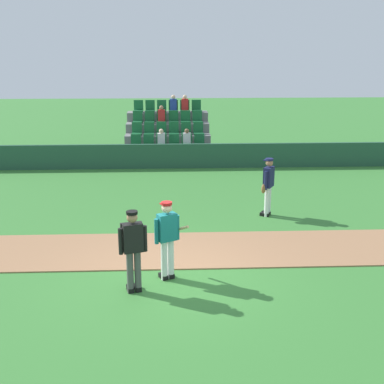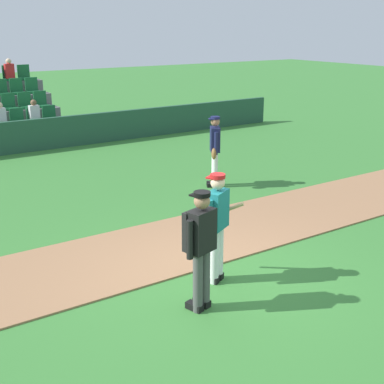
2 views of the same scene
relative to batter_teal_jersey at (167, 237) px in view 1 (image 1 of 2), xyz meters
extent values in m
plane|color=#387A33|center=(-0.01, 0.02, -0.97)|extent=(80.00, 80.00, 0.00)
cube|color=#9E704C|center=(-0.01, 1.59, -0.95)|extent=(28.00, 2.32, 0.03)
cube|color=#234C38|center=(-0.01, 10.47, -0.46)|extent=(20.00, 0.16, 1.02)
cube|color=slate|center=(-0.01, 12.77, -0.82)|extent=(3.90, 3.80, 0.30)
cube|color=slate|center=(-0.01, 11.49, -0.47)|extent=(3.80, 0.85, 0.40)
cube|color=#196033|center=(-1.39, 11.39, -0.22)|extent=(0.44, 0.40, 0.08)
cube|color=#196033|center=(-1.39, 11.61, 0.03)|extent=(0.44, 0.08, 0.50)
cube|color=#196033|center=(-0.84, 11.39, -0.22)|extent=(0.44, 0.40, 0.08)
cube|color=#196033|center=(-0.84, 11.61, 0.03)|extent=(0.44, 0.08, 0.50)
cube|color=#196033|center=(-0.29, 11.39, -0.22)|extent=(0.44, 0.40, 0.08)
cube|color=#196033|center=(-0.29, 11.61, 0.03)|extent=(0.44, 0.08, 0.50)
cube|color=silver|center=(-0.29, 11.44, 0.08)|extent=(0.32, 0.22, 0.52)
sphere|color=beige|center=(-0.29, 11.44, 0.43)|extent=(0.20, 0.20, 0.20)
cube|color=#196033|center=(0.26, 11.39, -0.22)|extent=(0.44, 0.40, 0.08)
cube|color=#196033|center=(0.26, 11.61, 0.03)|extent=(0.44, 0.08, 0.50)
cube|color=#196033|center=(0.81, 11.39, -0.22)|extent=(0.44, 0.40, 0.08)
cube|color=#196033|center=(0.81, 11.61, 0.03)|extent=(0.44, 0.08, 0.50)
cube|color=silver|center=(0.81, 11.44, 0.08)|extent=(0.32, 0.22, 0.52)
sphere|color=brown|center=(0.81, 11.44, 0.43)|extent=(0.20, 0.20, 0.20)
cube|color=#196033|center=(1.36, 11.39, -0.22)|extent=(0.44, 0.40, 0.08)
cube|color=#196033|center=(1.36, 11.61, 0.03)|extent=(0.44, 0.08, 0.50)
cube|color=slate|center=(-0.01, 12.34, -0.07)|extent=(3.80, 0.85, 0.40)
cube|color=#196033|center=(-1.39, 12.24, 0.18)|extent=(0.44, 0.40, 0.08)
cube|color=#196033|center=(-1.39, 12.46, 0.43)|extent=(0.44, 0.08, 0.50)
cube|color=#196033|center=(-0.84, 12.24, 0.18)|extent=(0.44, 0.40, 0.08)
cube|color=#196033|center=(-0.84, 12.46, 0.43)|extent=(0.44, 0.08, 0.50)
cube|color=#196033|center=(-0.29, 12.24, 0.18)|extent=(0.44, 0.40, 0.08)
cube|color=#196033|center=(-0.29, 12.46, 0.43)|extent=(0.44, 0.08, 0.50)
cube|color=#196033|center=(0.26, 12.24, 0.18)|extent=(0.44, 0.40, 0.08)
cube|color=#196033|center=(0.26, 12.46, 0.43)|extent=(0.44, 0.08, 0.50)
cube|color=#196033|center=(0.81, 12.24, 0.18)|extent=(0.44, 0.40, 0.08)
cube|color=#196033|center=(0.81, 12.46, 0.43)|extent=(0.44, 0.08, 0.50)
cube|color=#196033|center=(1.36, 12.24, 0.18)|extent=(0.44, 0.40, 0.08)
cube|color=#196033|center=(1.36, 12.46, 0.43)|extent=(0.44, 0.08, 0.50)
cube|color=slate|center=(-0.01, 13.19, 0.33)|extent=(3.80, 0.85, 0.40)
cube|color=#196033|center=(-1.39, 13.09, 0.58)|extent=(0.44, 0.40, 0.08)
cube|color=#196033|center=(-1.39, 13.31, 0.83)|extent=(0.44, 0.08, 0.50)
cube|color=#196033|center=(-0.84, 13.09, 0.58)|extent=(0.44, 0.40, 0.08)
cube|color=#196033|center=(-0.84, 13.31, 0.83)|extent=(0.44, 0.08, 0.50)
cube|color=#196033|center=(-0.29, 13.09, 0.58)|extent=(0.44, 0.40, 0.08)
cube|color=#196033|center=(-0.29, 13.31, 0.83)|extent=(0.44, 0.08, 0.50)
cube|color=red|center=(-0.29, 13.14, 0.88)|extent=(0.32, 0.22, 0.52)
sphere|color=#9E7051|center=(-0.29, 13.14, 1.23)|extent=(0.20, 0.20, 0.20)
cube|color=#196033|center=(0.26, 13.09, 0.58)|extent=(0.44, 0.40, 0.08)
cube|color=#196033|center=(0.26, 13.31, 0.83)|extent=(0.44, 0.08, 0.50)
cube|color=#196033|center=(0.81, 13.09, 0.58)|extent=(0.44, 0.40, 0.08)
cube|color=#196033|center=(0.81, 13.31, 0.83)|extent=(0.44, 0.08, 0.50)
cube|color=#196033|center=(1.36, 13.09, 0.58)|extent=(0.44, 0.40, 0.08)
cube|color=#196033|center=(1.36, 13.31, 0.83)|extent=(0.44, 0.08, 0.50)
cube|color=slate|center=(-0.01, 14.04, 0.73)|extent=(3.80, 0.85, 0.40)
cube|color=#196033|center=(-1.39, 13.94, 0.98)|extent=(0.44, 0.40, 0.08)
cube|color=#196033|center=(-1.39, 14.16, 1.23)|extent=(0.44, 0.08, 0.50)
cube|color=#196033|center=(-0.84, 13.94, 0.98)|extent=(0.44, 0.40, 0.08)
cube|color=#196033|center=(-0.84, 14.16, 1.23)|extent=(0.44, 0.08, 0.50)
cube|color=#196033|center=(-0.29, 13.94, 0.98)|extent=(0.44, 0.40, 0.08)
cube|color=#196033|center=(-0.29, 14.16, 1.23)|extent=(0.44, 0.08, 0.50)
cube|color=#196033|center=(0.26, 13.94, 0.98)|extent=(0.44, 0.40, 0.08)
cube|color=#196033|center=(0.26, 14.16, 1.23)|extent=(0.44, 0.08, 0.50)
cube|color=#263F99|center=(0.26, 13.99, 1.28)|extent=(0.32, 0.22, 0.52)
sphere|color=beige|center=(0.26, 13.99, 1.63)|extent=(0.20, 0.20, 0.20)
cube|color=#196033|center=(0.81, 13.94, 0.98)|extent=(0.44, 0.40, 0.08)
cube|color=#196033|center=(0.81, 14.16, 1.23)|extent=(0.44, 0.08, 0.50)
cube|color=red|center=(0.81, 13.99, 1.28)|extent=(0.32, 0.22, 0.52)
sphere|color=beige|center=(0.81, 13.99, 1.63)|extent=(0.20, 0.20, 0.20)
cube|color=#196033|center=(1.36, 13.94, 0.98)|extent=(0.44, 0.40, 0.08)
cube|color=#196033|center=(1.36, 14.16, 1.23)|extent=(0.44, 0.08, 0.50)
cylinder|color=white|center=(-0.07, -0.05, -0.52)|extent=(0.14, 0.14, 0.90)
cylinder|color=white|center=(0.07, 0.03, -0.52)|extent=(0.14, 0.14, 0.90)
cube|color=black|center=(-0.10, 0.01, -0.92)|extent=(0.23, 0.29, 0.10)
cube|color=black|center=(0.04, 0.08, -0.92)|extent=(0.23, 0.29, 0.10)
cube|color=#197075|center=(0.00, -0.01, 0.23)|extent=(0.46, 0.38, 0.60)
cylinder|color=#197075|center=(-0.22, -0.12, 0.18)|extent=(0.09, 0.09, 0.55)
cylinder|color=#197075|center=(0.22, 0.11, 0.18)|extent=(0.09, 0.09, 0.55)
sphere|color=beige|center=(0.00, -0.01, 0.66)|extent=(0.22, 0.22, 0.22)
cylinder|color=#B21919|center=(0.00, -0.01, 0.76)|extent=(0.23, 0.23, 0.06)
cube|color=#B21919|center=(-0.05, 0.08, 0.73)|extent=(0.22, 0.19, 0.02)
cylinder|color=tan|center=(0.17, 0.20, 0.08)|extent=(0.60, 0.61, 0.41)
cylinder|color=#4C4C4C|center=(-0.77, -0.61, -0.52)|extent=(0.14, 0.14, 0.90)
cylinder|color=#4C4C4C|center=(-0.61, -0.57, -0.52)|extent=(0.14, 0.14, 0.90)
cube|color=black|center=(-0.78, -0.55, -0.92)|extent=(0.19, 0.28, 0.10)
cube|color=black|center=(-0.63, -0.51, -0.92)|extent=(0.19, 0.28, 0.10)
cube|color=black|center=(-0.69, -0.59, 0.23)|extent=(0.44, 0.32, 0.60)
cylinder|color=black|center=(-0.93, -0.66, 0.18)|extent=(0.09, 0.09, 0.55)
cylinder|color=black|center=(-0.45, -0.52, 0.18)|extent=(0.09, 0.09, 0.55)
sphere|color=#9E7051|center=(-0.69, -0.59, 0.66)|extent=(0.22, 0.22, 0.22)
cylinder|color=black|center=(-0.69, -0.59, 0.76)|extent=(0.23, 0.23, 0.06)
cube|color=black|center=(-0.72, -0.49, 0.73)|extent=(0.21, 0.16, 0.02)
cube|color=black|center=(-0.72, -0.46, 0.23)|extent=(0.45, 0.20, 0.56)
cylinder|color=white|center=(2.94, 4.09, -0.52)|extent=(0.14, 0.14, 0.90)
cylinder|color=white|center=(3.02, 4.23, -0.52)|extent=(0.14, 0.14, 0.90)
cube|color=black|center=(2.88, 4.12, -0.92)|extent=(0.29, 0.23, 0.10)
cube|color=black|center=(2.96, 4.26, -0.92)|extent=(0.29, 0.23, 0.10)
cube|color=#191E47|center=(2.98, 4.16, 0.23)|extent=(0.39, 0.46, 0.60)
cylinder|color=#191E47|center=(2.85, 3.94, 0.18)|extent=(0.09, 0.09, 0.55)
cylinder|color=#191E47|center=(3.10, 4.37, 0.18)|extent=(0.09, 0.09, 0.55)
sphere|color=#9E7051|center=(2.98, 4.16, 0.66)|extent=(0.22, 0.22, 0.22)
cylinder|color=#191E4C|center=(2.98, 4.16, 0.76)|extent=(0.23, 0.23, 0.06)
cube|color=#191E4C|center=(2.89, 4.21, 0.73)|extent=(0.19, 0.22, 0.02)
ellipsoid|color=brown|center=(2.80, 3.95, -0.07)|extent=(0.20, 0.23, 0.28)
camera|label=1|loc=(0.08, -10.15, 3.94)|focal=47.38mm
camera|label=2|loc=(-4.47, -6.05, 2.92)|focal=49.17mm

